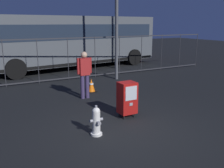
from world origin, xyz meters
name	(u,v)px	position (x,y,z in m)	size (l,w,h in m)	color
ground_plane	(124,130)	(0.00, 0.00, 0.00)	(60.00, 60.00, 0.00)	black
fire_hydrant	(96,121)	(-0.75, 0.06, 0.35)	(0.33, 0.32, 0.75)	silver
newspaper_box_primary	(127,98)	(0.54, 0.74, 0.57)	(0.48, 0.42, 1.02)	black
pedestrian	(84,72)	(0.20, 3.02, 0.95)	(0.55, 0.22, 1.67)	#382D51
traffic_cone	(91,86)	(0.75, 3.68, 0.26)	(0.36, 0.36, 0.53)	black
fence_barrier	(53,60)	(0.00, 6.16, 1.02)	(18.03, 0.04, 2.00)	#2D2D33
bus_near	(72,39)	(2.04, 9.16, 1.71)	(10.72, 3.75, 3.00)	#4C5156
bus_far	(59,36)	(2.54, 13.29, 1.71)	(10.75, 4.03, 3.00)	red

